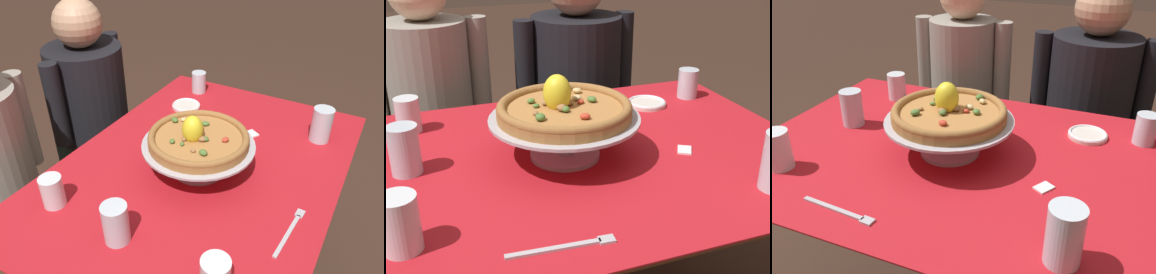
# 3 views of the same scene
# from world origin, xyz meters

# --- Properties ---
(dining_table) EXTENTS (1.30, 0.93, 0.75)m
(dining_table) POSITION_xyz_m (0.00, 0.00, 0.64)
(dining_table) COLOR brown
(dining_table) RESTS_ON ground
(pizza_stand) EXTENTS (0.39, 0.39, 0.11)m
(pizza_stand) POSITION_xyz_m (-0.02, 0.00, 0.82)
(pizza_stand) COLOR #B7B7C1
(pizza_stand) RESTS_ON dining_table
(pizza) EXTENTS (0.34, 0.34, 0.11)m
(pizza) POSITION_xyz_m (-0.02, 0.01, 0.88)
(pizza) COLOR #AD753D
(pizza) RESTS_ON pizza_stand
(water_glass_back_left) EXTENTS (0.07, 0.07, 0.10)m
(water_glass_back_left) POSITION_xyz_m (-0.39, 0.31, 0.79)
(water_glass_back_left) COLOR white
(water_glass_back_left) RESTS_ON dining_table
(water_glass_side_left) EXTENTS (0.07, 0.07, 0.12)m
(water_glass_side_left) POSITION_xyz_m (-0.41, 0.05, 0.80)
(water_glass_side_left) COLOR silver
(water_glass_side_left) RESTS_ON dining_table
(water_glass_back_right) EXTENTS (0.07, 0.07, 0.10)m
(water_glass_back_right) POSITION_xyz_m (0.53, 0.29, 0.79)
(water_glass_back_right) COLOR silver
(water_glass_back_right) RESTS_ON dining_table
(water_glass_front_left) EXTENTS (0.07, 0.07, 0.11)m
(water_glass_front_left) POSITION_xyz_m (-0.44, -0.27, 0.79)
(water_glass_front_left) COLOR white
(water_glass_front_left) RESTS_ON dining_table
(side_plate) EXTENTS (0.13, 0.13, 0.02)m
(side_plate) POSITION_xyz_m (0.36, 0.27, 0.75)
(side_plate) COLOR silver
(side_plate) RESTS_ON dining_table
(dinner_fork) EXTENTS (0.22, 0.03, 0.01)m
(dinner_fork) POSITION_xyz_m (-0.14, -0.37, 0.75)
(dinner_fork) COLOR #B7B7C1
(dinner_fork) RESTS_ON dining_table
(sugar_packet) EXTENTS (0.06, 0.06, 0.00)m
(sugar_packet) POSITION_xyz_m (0.29, -0.08, 0.75)
(sugar_packet) COLOR white
(sugar_packet) RESTS_ON dining_table
(diner_left) EXTENTS (0.47, 0.34, 1.19)m
(diner_left) POSITION_xyz_m (-0.30, 0.77, 0.57)
(diner_left) COLOR maroon
(diner_left) RESTS_ON ground
(diner_right) EXTENTS (0.53, 0.40, 1.18)m
(diner_right) POSITION_xyz_m (0.30, 0.81, 0.59)
(diner_right) COLOR #1E3833
(diner_right) RESTS_ON ground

